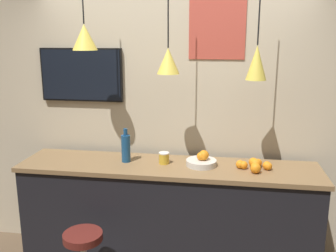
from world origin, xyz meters
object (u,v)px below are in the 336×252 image
fruit_bowl (202,161)px  spread_jar (164,158)px  mounted_tv (81,75)px  juice_bottle (126,148)px

fruit_bowl → spread_jar: bearing=179.9°
spread_jar → mounted_tv: mounted_tv is taller
fruit_bowl → mounted_tv: size_ratio=0.33×
fruit_bowl → juice_bottle: (-0.68, 0.00, 0.09)m
spread_jar → fruit_bowl: bearing=-0.1°
fruit_bowl → spread_jar: (-0.33, 0.00, 0.01)m
mounted_tv → spread_jar: bearing=-20.5°
juice_bottle → spread_jar: 0.35m
fruit_bowl → juice_bottle: juice_bottle is taller
juice_bottle → mounted_tv: 0.85m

